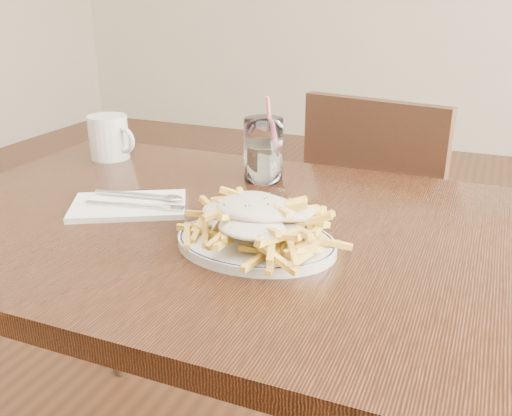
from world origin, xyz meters
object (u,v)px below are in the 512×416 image
at_px(fries_plate, 256,242).
at_px(water_glass, 263,153).
at_px(table, 228,259).
at_px(coffee_mug, 110,137).
at_px(loaded_fries, 256,215).
at_px(chair_far, 380,221).

xyz_separation_m(fries_plate, water_glass, (-0.12, 0.33, 0.05)).
height_order(table, fries_plate, fries_plate).
height_order(fries_plate, coffee_mug, coffee_mug).
relative_size(fries_plate, water_glass, 1.52).
height_order(table, loaded_fries, loaded_fries).
relative_size(table, water_glass, 6.43).
distance_m(chair_far, fries_plate, 0.85).
height_order(chair_far, loaded_fries, chair_far).
distance_m(chair_far, coffee_mug, 0.82).
distance_m(table, coffee_mug, 0.52).
distance_m(table, water_glass, 0.28).
bearing_deg(coffee_mug, loaded_fries, -32.50).
bearing_deg(water_glass, fries_plate, -69.83).
bearing_deg(chair_far, fries_plate, -94.51).
bearing_deg(table, water_glass, 96.47).
xyz_separation_m(fries_plate, coffee_mug, (-0.53, 0.34, 0.04)).
relative_size(chair_far, fries_plate, 3.09).
height_order(fries_plate, loaded_fries, loaded_fries).
bearing_deg(loaded_fries, table, 137.03).
relative_size(chair_far, loaded_fries, 3.45).
distance_m(table, chair_far, 0.76).
bearing_deg(coffee_mug, chair_far, 38.00).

